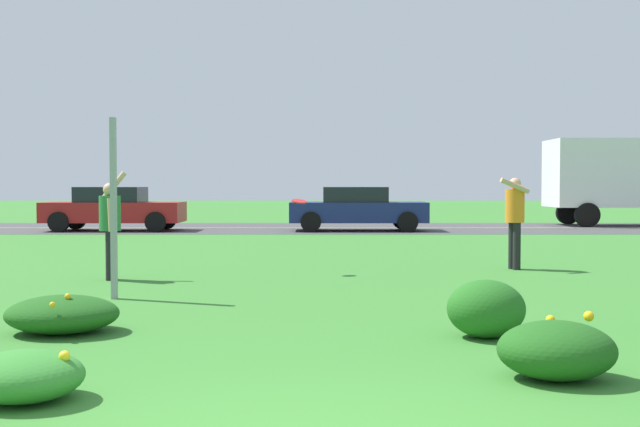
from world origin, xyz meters
The scene contains 14 objects.
ground_plane centered at (0.00, 11.80, 0.00)m, with size 120.00×120.00×0.00m, color #387A2D.
highway_strip centered at (0.00, 23.59, 0.00)m, with size 120.00×7.21×0.01m, color #424244.
highway_center_stripe centered at (0.00, 23.59, 0.01)m, with size 120.00×0.16×0.00m, color yellow.
daylily_clump_front_left centered at (1.92, 2.13, 0.23)m, with size 0.93×0.79×0.52m.
daylily_clump_mid_right centered at (-2.58, 4.06, 0.19)m, with size 1.16×0.98×0.43m.
daylily_clump_front_center centered at (1.72, 3.80, 0.29)m, with size 0.78×0.70×0.58m.
daylily_clump_near_camera centered at (-2.01, 1.52, 0.18)m, with size 0.85×0.77×0.36m.
sign_post_near_path centered at (-2.67, 6.47, 1.21)m, with size 0.07×0.10×2.41m.
person_thrower_green_shirt centered at (-3.28, 8.55, 0.93)m, with size 0.41×0.54×1.75m.
person_catcher_orange_shirt centered at (3.57, 10.11, 0.99)m, with size 0.56×0.56×1.65m.
frisbee_red centered at (-0.28, 9.41, 1.24)m, with size 0.27×0.26×0.11m.
car_red_center_left centered at (-6.77, 21.97, 0.74)m, with size 4.50×2.00×1.45m.
car_navy_center_right centered at (1.31, 21.97, 0.74)m, with size 4.50×2.00×1.45m.
box_truck_dark_green centered at (11.85, 25.21, 1.80)m, with size 6.70×2.46×3.20m.
Camera 1 is at (0.07, -3.94, 1.52)m, focal length 44.02 mm.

